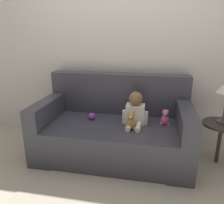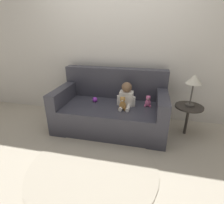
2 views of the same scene
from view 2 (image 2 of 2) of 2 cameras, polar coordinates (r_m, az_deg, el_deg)
The scene contains 9 objects.
ground_plane at distance 2.94m, azimuth -0.45°, elevation -8.18°, with size 12.00×12.00×0.00m, color #B7AD99.
wall_back at distance 3.05m, azimuth 1.90°, elevation 18.79°, with size 8.00×0.05×2.60m.
couch at distance 2.85m, azimuth -0.17°, elevation -2.11°, with size 1.72×0.91×0.91m.
person_baby at distance 2.68m, azimuth 4.69°, elevation 1.97°, with size 0.29×0.33×0.37m.
teddy_bear_brown at distance 2.56m, azimuth 3.48°, elevation -0.51°, with size 0.12×0.09×0.20m.
plush_toy_side at distance 2.72m, azimuth 11.67°, elevation 0.20°, with size 0.11×0.08×0.18m.
toy_ball at distance 2.86m, azimuth -5.60°, elevation 0.78°, with size 0.08×0.08×0.08m.
floor_rug at distance 2.22m, azimuth -6.15°, elevation -20.37°, with size 1.53×1.53×0.01m.
side_table at distance 2.72m, azimuth 24.62°, elevation 2.76°, with size 0.40×0.40×0.94m.
Camera 2 is at (0.58, -2.45, 1.52)m, focal length 28.00 mm.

